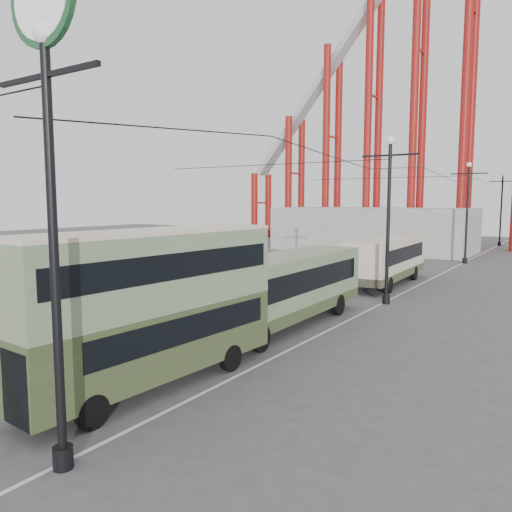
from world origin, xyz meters
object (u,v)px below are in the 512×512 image
Objects in this scene: single_decker_green at (284,287)px; lamp_post_near at (47,98)px; pedestrian at (251,296)px; single_decker_cream at (387,258)px; double_decker_bus at (151,300)px.

lamp_post_near is at bearing -81.14° from single_decker_green.
lamp_post_near reaches higher than pedestrian.
pedestrian is at bearing -105.61° from single_decker_cream.
lamp_post_near is 1.16× the size of double_decker_bus.
lamp_post_near reaches higher than single_decker_green.
single_decker_green is 3.66m from pedestrian.
single_decker_green is (-2.25, 13.35, -5.99)m from lamp_post_near.
single_decker_cream is at bearing 94.32° from double_decker_bus.
double_decker_bus is 5.77× the size of pedestrian.
pedestrian is (-5.28, 15.13, -7.06)m from lamp_post_near.
single_decker_green is (-0.38, 8.78, -0.89)m from double_decker_bus.
single_decker_green is at bearing -91.85° from single_decker_cream.
single_decker_cream is at bearing -99.93° from pedestrian.
single_decker_green reaches higher than pedestrian.
single_decker_green is 1.12× the size of single_decker_cream.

